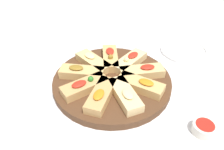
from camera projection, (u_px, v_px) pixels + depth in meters
The scene contains 14 objects.
ground_plane at pixel (112, 84), 0.76m from camera, with size 3.00×3.00×0.00m, color white.
serving_board at pixel (112, 81), 0.75m from camera, with size 0.40×0.40×0.03m, color #51331E.
focaccia_slice_0 at pixel (93, 62), 0.80m from camera, with size 0.14×0.15×0.04m.
focaccia_slice_1 at pixel (82, 72), 0.75m from camera, with size 0.16×0.07×0.04m.
focaccia_slice_2 at pixel (85, 86), 0.69m from camera, with size 0.15×0.13×0.04m.
focaccia_slice_3 at pixel (101, 95), 0.66m from camera, with size 0.10×0.16×0.04m.
focaccia_slice_4 at pixel (125, 94), 0.66m from camera, with size 0.11×0.16×0.04m.
focaccia_slice_5 at pixel (141, 85), 0.70m from camera, with size 0.16×0.12×0.04m.
focaccia_slice_6 at pixel (142, 72), 0.75m from camera, with size 0.16×0.08×0.04m.
focaccia_slice_7 at pixel (130, 61), 0.80m from camera, with size 0.13×0.15×0.04m.
focaccia_slice_8 at pixel (110, 58), 0.82m from camera, with size 0.07×0.15×0.04m.
plate_left at pixel (3, 77), 0.78m from camera, with size 0.19×0.19×0.02m.
plate_right at pixel (184, 50), 0.92m from camera, with size 0.20×0.20×0.02m.
dipping_bowl at pixel (204, 128), 0.59m from camera, with size 0.06×0.06×0.03m.
Camera 1 is at (0.01, -0.58, 0.49)m, focal length 35.00 mm.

